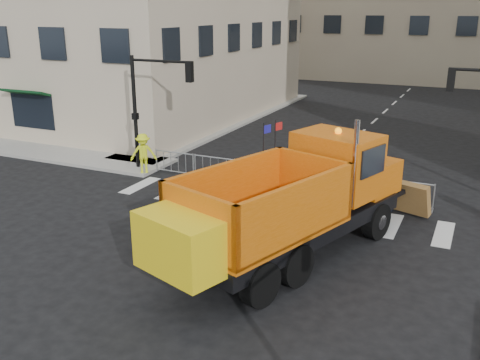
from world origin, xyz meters
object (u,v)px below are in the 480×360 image
at_px(plow_truck, 290,200).
at_px(worker, 143,153).
at_px(cop_a, 387,189).
at_px(cop_b, 382,185).
at_px(cop_c, 360,184).

bearing_deg(plow_truck, worker, 78.20).
distance_m(cop_a, worker, 11.00).
relative_size(cop_b, worker, 1.11).
distance_m(plow_truck, cop_c, 5.66).
relative_size(cop_a, cop_b, 0.85).
height_order(cop_c, worker, worker).
bearing_deg(worker, plow_truck, -65.78).
bearing_deg(cop_b, cop_a, -158.12).
bearing_deg(cop_a, worker, 3.58).
relative_size(cop_a, cop_c, 0.94).
height_order(cop_b, worker, cop_b).
bearing_deg(plow_truck, cop_c, 8.84).
bearing_deg(worker, cop_a, -34.37).
height_order(cop_a, worker, worker).
bearing_deg(cop_c, plow_truck, 7.25).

